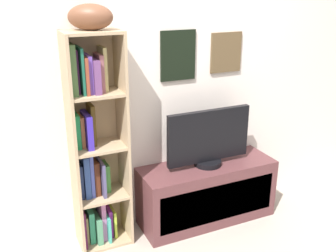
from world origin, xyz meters
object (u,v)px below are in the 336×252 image
at_px(television, 209,139).
at_px(bookshelf, 94,148).
at_px(football, 90,17).
at_px(tv_stand, 207,192).

bearing_deg(television, bookshelf, 174.18).
bearing_deg(television, football, 176.00).
bearing_deg(tv_stand, football, 175.93).
bearing_deg(football, bookshelf, 134.21).
bearing_deg(television, tv_stand, -90.00).
height_order(tv_stand, television, television).
height_order(bookshelf, tv_stand, bookshelf).
distance_m(tv_stand, television, 0.48).
height_order(football, tv_stand, football).
bearing_deg(bookshelf, football, -45.79).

